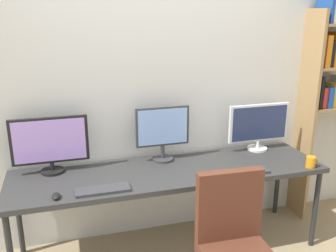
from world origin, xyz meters
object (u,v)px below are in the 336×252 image
object	(u,v)px
keyboard_left	(103,190)
coffee_mug	(311,162)
monitor_center	(163,130)
keyboard_right	(246,172)
desk	(170,175)
monitor_left	(50,143)
computer_mouse	(56,196)
monitor_right	(259,125)

from	to	relation	value
keyboard_left	coffee_mug	world-z (taller)	coffee_mug
monitor_center	keyboard_right	distance (m)	0.76
desk	monitor_left	world-z (taller)	monitor_left
keyboard_left	keyboard_right	xyz separation A→B (m)	(1.12, 0.00, 0.00)
coffee_mug	keyboard_right	bearing A→B (deg)	175.34
keyboard_right	computer_mouse	xyz separation A→B (m)	(-1.44, -0.01, 0.01)
desk	keyboard_right	size ratio (longest dim) A/B	7.14
monitor_left	keyboard_right	size ratio (longest dim) A/B	1.66
desk	keyboard_right	bearing A→B (deg)	-22.33
computer_mouse	monitor_center	bearing A→B (deg)	27.52
monitor_center	keyboard_right	xyz separation A→B (m)	(0.56, -0.44, -0.25)
monitor_left	monitor_center	world-z (taller)	monitor_center
keyboard_left	monitor_center	bearing A→B (deg)	38.30
monitor_left	keyboard_left	bearing A→B (deg)	-52.45
monitor_center	coffee_mug	size ratio (longest dim) A/B	4.39
keyboard_left	computer_mouse	size ratio (longest dim) A/B	3.98
desk	coffee_mug	xyz separation A→B (m)	(1.11, -0.28, 0.09)
desk	keyboard_left	distance (m)	0.61
monitor_left	desk	bearing A→B (deg)	-13.28
monitor_right	keyboard_right	size ratio (longest dim) A/B	1.64
coffee_mug	computer_mouse	bearing A→B (deg)	179.12
monitor_center	monitor_right	distance (m)	0.90
desk	monitor_left	xyz separation A→B (m)	(-0.90, 0.21, 0.29)
monitor_right	coffee_mug	xyz separation A→B (m)	(0.21, -0.49, -0.19)
computer_mouse	monitor_left	bearing A→B (deg)	92.93
monitor_center	monitor_right	bearing A→B (deg)	0.01
monitor_center	coffee_mug	xyz separation A→B (m)	(1.11, -0.49, -0.22)
keyboard_right	coffee_mug	bearing A→B (deg)	-4.66
monitor_right	keyboard_left	bearing A→B (deg)	-163.14
computer_mouse	coffee_mug	bearing A→B (deg)	-0.88
monitor_right	keyboard_left	world-z (taller)	monitor_right
monitor_center	computer_mouse	xyz separation A→B (m)	(-0.88, -0.46, -0.25)
keyboard_right	computer_mouse	size ratio (longest dim) A/B	3.65
monitor_center	monitor_right	xyz separation A→B (m)	(0.90, 0.00, -0.03)
desk	coffee_mug	world-z (taller)	coffee_mug
monitor_center	computer_mouse	distance (m)	1.02
coffee_mug	monitor_center	bearing A→B (deg)	156.36
keyboard_right	monitor_center	bearing A→B (deg)	141.70
monitor_center	keyboard_left	bearing A→B (deg)	-141.70
monitor_left	keyboard_left	distance (m)	0.60
monitor_left	monitor_center	xyz separation A→B (m)	(0.90, -0.00, 0.02)
monitor_left	computer_mouse	world-z (taller)	monitor_left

